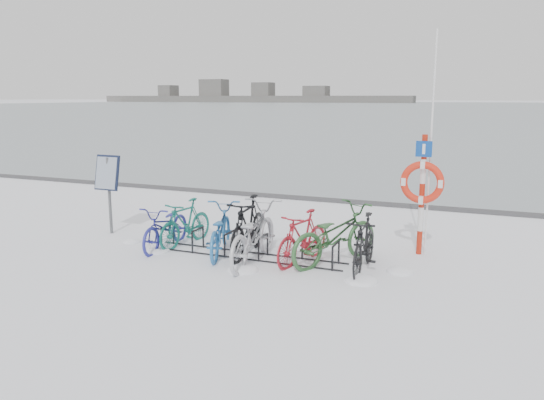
% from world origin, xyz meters
% --- Properties ---
extents(ground, '(900.00, 900.00, 0.00)m').
position_xyz_m(ground, '(0.00, 0.00, 0.00)').
color(ground, white).
rests_on(ground, ground).
extents(ice_sheet, '(400.00, 298.00, 0.02)m').
position_xyz_m(ice_sheet, '(0.00, 155.00, 0.01)').
color(ice_sheet, '#939EA6').
rests_on(ice_sheet, ground).
extents(quay_edge, '(400.00, 0.25, 0.10)m').
position_xyz_m(quay_edge, '(0.00, 5.90, 0.05)').
color(quay_edge, '#3F3F42').
rests_on(quay_edge, ground).
extents(bike_rack, '(4.00, 0.48, 0.46)m').
position_xyz_m(bike_rack, '(0.00, 0.00, 0.18)').
color(bike_rack, black).
rests_on(bike_rack, ground).
extents(info_board, '(0.60, 0.24, 1.80)m').
position_xyz_m(info_board, '(-3.61, 0.44, 1.29)').
color(info_board, '#595B5E').
rests_on(info_board, ground).
extents(lifebuoy_station, '(0.83, 0.23, 4.30)m').
position_xyz_m(lifebuoy_station, '(3.12, 1.37, 1.44)').
color(lifebuoy_station, '#AC200D').
rests_on(lifebuoy_station, ground).
extents(shoreline, '(180.00, 12.00, 9.50)m').
position_xyz_m(shoreline, '(-122.02, 260.00, 2.79)').
color(shoreline, '#4B4B4B').
rests_on(shoreline, ground).
extents(bike_0, '(0.76, 1.84, 0.94)m').
position_xyz_m(bike_0, '(-1.79, -0.04, 0.47)').
color(bike_0, navy).
rests_on(bike_0, ground).
extents(bike_1, '(0.69, 1.70, 0.99)m').
position_xyz_m(bike_1, '(-1.54, 0.30, 0.50)').
color(bike_1, '#136357').
rests_on(bike_1, ground).
extents(bike_2, '(1.21, 2.04, 1.01)m').
position_xyz_m(bike_2, '(-0.57, -0.00, 0.51)').
color(bike_2, '#266AAC').
rests_on(bike_2, ground).
extents(bike_3, '(0.74, 2.02, 1.19)m').
position_xyz_m(bike_3, '(-0.02, 0.15, 0.59)').
color(bike_3, black).
rests_on(bike_3, ground).
extents(bike_4, '(0.90, 2.25, 1.16)m').
position_xyz_m(bike_4, '(0.27, -0.28, 0.58)').
color(bike_4, '#B0B2B9').
rests_on(bike_4, ground).
extents(bike_5, '(0.86, 1.75, 1.01)m').
position_xyz_m(bike_5, '(1.13, 0.08, 0.51)').
color(bike_5, '#A61B27').
rests_on(bike_5, ground).
extents(bike_6, '(1.71, 2.27, 1.14)m').
position_xyz_m(bike_6, '(1.70, 0.29, 0.57)').
color(bike_6, '#2F5D30').
rests_on(bike_6, ground).
extents(bike_7, '(0.51, 1.74, 1.04)m').
position_xyz_m(bike_7, '(2.31, 0.02, 0.52)').
color(bike_7, black).
rests_on(bike_7, ground).
extents(snow_drifts, '(6.10, 2.16, 0.20)m').
position_xyz_m(snow_drifts, '(0.52, -0.17, 0.00)').
color(snow_drifts, white).
rests_on(snow_drifts, ground).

